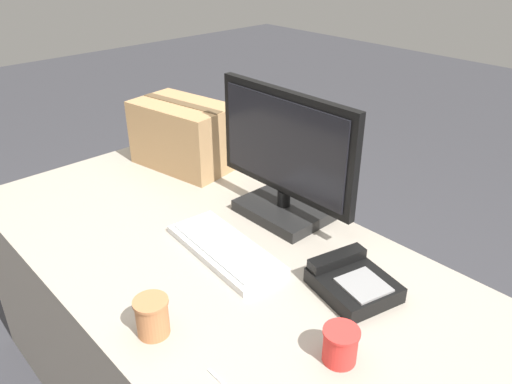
# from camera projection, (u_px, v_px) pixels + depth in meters

# --- Properties ---
(office_desk) EXTENTS (1.80, 0.90, 0.73)m
(office_desk) POSITION_uv_depth(u_px,v_px,m) (217.00, 337.00, 1.71)
(office_desk) COLOR #A89E8E
(office_desk) RESTS_ON ground_plane
(monitor) EXTENTS (0.57, 0.22, 0.44)m
(monitor) POSITION_uv_depth(u_px,v_px,m) (285.00, 164.00, 1.63)
(monitor) COLOR black
(monitor) RESTS_ON office_desk
(keyboard) EXTENTS (0.43, 0.20, 0.03)m
(keyboard) POSITION_uv_depth(u_px,v_px,m) (225.00, 249.00, 1.52)
(keyboard) COLOR silver
(keyboard) RESTS_ON office_desk
(desk_phone) EXTENTS (0.25, 0.23, 0.08)m
(desk_phone) POSITION_uv_depth(u_px,v_px,m) (352.00, 282.00, 1.36)
(desk_phone) COLOR black
(desk_phone) RESTS_ON office_desk
(paper_cup_left) EXTENTS (0.09, 0.09, 0.10)m
(paper_cup_left) POSITION_uv_depth(u_px,v_px,m) (152.00, 317.00, 1.20)
(paper_cup_left) COLOR #BC7547
(paper_cup_left) RESTS_ON office_desk
(paper_cup_right) EXTENTS (0.09, 0.09, 0.09)m
(paper_cup_right) POSITION_uv_depth(u_px,v_px,m) (340.00, 345.00, 1.13)
(paper_cup_right) COLOR red
(paper_cup_right) RESTS_ON office_desk
(cardboard_box) EXTENTS (0.44, 0.31, 0.27)m
(cardboard_box) POSITION_uv_depth(u_px,v_px,m) (184.00, 135.00, 2.03)
(cardboard_box) COLOR tan
(cardboard_box) RESTS_ON office_desk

